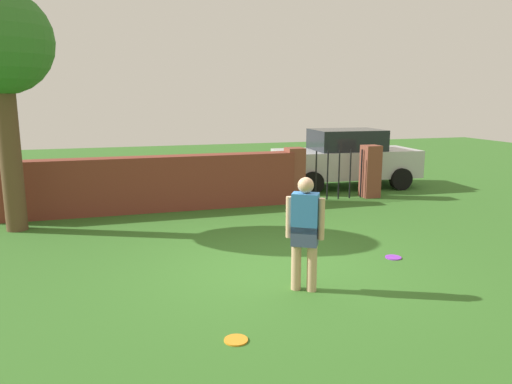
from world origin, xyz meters
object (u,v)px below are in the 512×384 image
object	(u,v)px
tree	(0,48)
frisbee_purple	(393,257)
person	(305,229)
frisbee_orange	(236,340)
car	(346,158)

from	to	relation	value
tree	frisbee_purple	xyz separation A→B (m)	(6.42, -3.76, -3.58)
tree	person	size ratio (longest dim) A/B	2.92
frisbee_orange	frisbee_purple	xyz separation A→B (m)	(3.26, 2.00, 0.00)
car	frisbee_purple	bearing A→B (deg)	73.27
frisbee_orange	person	bearing A→B (deg)	41.81
car	person	bearing A→B (deg)	62.22
tree	frisbee_orange	distance (m)	7.48
person	frisbee_purple	size ratio (longest dim) A/B	6.00
frisbee_orange	frisbee_purple	bearing A→B (deg)	31.51
person	frisbee_orange	world-z (taller)	person
person	car	world-z (taller)	car
person	frisbee_purple	distance (m)	2.33
frisbee_orange	frisbee_purple	size ratio (longest dim) A/B	1.00
tree	frisbee_purple	bearing A→B (deg)	-30.36
person	frisbee_purple	xyz separation A→B (m)	(1.98, 0.85, -0.89)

